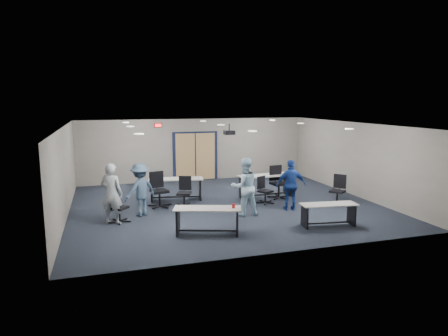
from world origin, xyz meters
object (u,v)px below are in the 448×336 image
object	(u,v)px
table_back_right	(266,182)
chair_back_a	(159,190)
chair_back_c	(265,190)
chair_back_d	(279,182)
chair_loose_right	(337,190)
person_navy	(291,185)
person_gray	(112,194)
table_front_right	(328,211)
table_back_left	(176,185)
chair_loose_left	(119,206)
table_front_left	(208,216)
person_lightblue	(245,187)
chair_back_b	(184,192)
person_back	(140,190)

from	to	relation	value
table_back_right	chair_back_a	distance (m)	3.90
chair_back_c	chair_back_a	bearing A→B (deg)	142.64
chair_back_d	chair_loose_right	bearing A→B (deg)	-51.21
person_navy	person_gray	bearing A→B (deg)	10.51
chair_back_a	person_gray	size ratio (longest dim) A/B	0.66
chair_back_d	person_navy	size ratio (longest dim) A/B	0.72
chair_back_a	chair_back_d	bearing A→B (deg)	-14.02
table_front_right	table_back_left	xyz separation A→B (m)	(-3.57, 4.20, 0.10)
chair_loose_left	table_front_left	bearing A→B (deg)	-88.58
person_navy	table_back_right	bearing A→B (deg)	-74.97
person_lightblue	chair_loose_left	bearing A→B (deg)	-5.70
table_front_left	chair_back_b	xyz separation A→B (m)	(-0.05, 2.89, 0.01)
chair_back_b	chair_back_a	bearing A→B (deg)	-174.09
person_gray	person_navy	bearing A→B (deg)	-155.48
chair_loose_right	chair_back_c	bearing A→B (deg)	-150.73
person_navy	chair_loose_right	bearing A→B (deg)	-164.35
chair_back_b	chair_loose_right	xyz separation A→B (m)	(4.99, -1.25, 0.01)
chair_back_b	chair_back_d	distance (m)	3.50
table_back_left	chair_back_a	size ratio (longest dim) A/B	1.71
chair_back_b	chair_loose_left	xyz separation A→B (m)	(-2.13, -1.15, -0.03)
table_front_left	chair_loose_left	distance (m)	2.79
chair_back_a	chair_back_b	size ratio (longest dim) A/B	1.16
chair_back_a	chair_loose_right	bearing A→B (deg)	-27.61
table_front_left	chair_back_c	world-z (taller)	chair_back_c
chair_back_a	person_lightblue	bearing A→B (deg)	-49.07
person_navy	table_front_left	bearing A→B (deg)	37.91
chair_back_d	person_back	world-z (taller)	person_back
person_navy	table_back_left	bearing A→B (deg)	-23.67
person_gray	person_back	xyz separation A→B (m)	(0.85, 0.60, -0.07)
chair_back_b	chair_back_c	xyz separation A→B (m)	(2.75, -0.36, -0.04)
table_front_left	chair_loose_left	bearing A→B (deg)	159.41
table_front_right	table_front_left	bearing A→B (deg)	-177.62
table_front_right	chair_back_b	bearing A→B (deg)	144.84
table_back_left	chair_back_c	world-z (taller)	table_back_left
chair_back_b	chair_loose_right	bearing A→B (deg)	7.84
table_front_left	table_back_right	xyz separation A→B (m)	(3.06, 3.32, 0.08)
table_front_left	person_navy	world-z (taller)	person_navy
chair_back_d	chair_loose_right	xyz separation A→B (m)	(1.50, -1.42, -0.08)
chair_loose_right	person_lightblue	world-z (taller)	person_lightblue
chair_back_c	chair_loose_left	size ratio (longest dim) A/B	0.97
table_front_left	table_front_right	distance (m)	3.43
chair_loose_left	person_gray	xyz separation A→B (m)	(-0.19, -0.07, 0.41)
chair_back_c	person_back	xyz separation A→B (m)	(-4.22, -0.25, 0.35)
table_front_left	table_back_right	world-z (taller)	table_back_right
table_front_left	chair_back_d	size ratio (longest dim) A/B	1.58
table_front_right	chair_loose_left	size ratio (longest dim) A/B	1.72
person_navy	chair_loose_left	bearing A→B (deg)	9.75
chair_loose_left	person_back	distance (m)	0.91
chair_back_b	chair_back_d	xyz separation A→B (m)	(3.49, 0.17, 0.09)
chair_back_c	person_gray	xyz separation A→B (m)	(-5.07, -0.85, 0.42)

